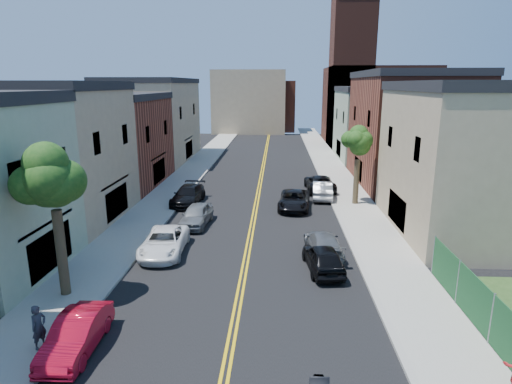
# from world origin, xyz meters

# --- Properties ---
(sidewalk_left) EXTENTS (3.20, 100.00, 0.15)m
(sidewalk_left) POSITION_xyz_m (-7.90, 40.00, 0.07)
(sidewalk_left) COLOR gray
(sidewalk_left) RESTS_ON ground
(sidewalk_right) EXTENTS (3.20, 100.00, 0.15)m
(sidewalk_right) POSITION_xyz_m (7.90, 40.00, 0.07)
(sidewalk_right) COLOR gray
(sidewalk_right) RESTS_ON ground
(curb_left) EXTENTS (0.30, 100.00, 0.15)m
(curb_left) POSITION_xyz_m (-6.15, 40.00, 0.07)
(curb_left) COLOR gray
(curb_left) RESTS_ON ground
(curb_right) EXTENTS (0.30, 100.00, 0.15)m
(curb_right) POSITION_xyz_m (6.15, 40.00, 0.07)
(curb_right) COLOR gray
(curb_right) RESTS_ON ground
(bldg_left_tan_near) EXTENTS (9.00, 10.00, 9.00)m
(bldg_left_tan_near) POSITION_xyz_m (-14.00, 25.00, 4.50)
(bldg_left_tan_near) COLOR #998466
(bldg_left_tan_near) RESTS_ON ground
(bldg_left_brick) EXTENTS (9.00, 12.00, 8.00)m
(bldg_left_brick) POSITION_xyz_m (-14.00, 36.00, 4.00)
(bldg_left_brick) COLOR brown
(bldg_left_brick) RESTS_ON ground
(bldg_left_tan_far) EXTENTS (9.00, 16.00, 9.50)m
(bldg_left_tan_far) POSITION_xyz_m (-14.00, 50.00, 4.75)
(bldg_left_tan_far) COLOR #998466
(bldg_left_tan_far) RESTS_ON ground
(bldg_right_tan) EXTENTS (9.00, 12.00, 9.00)m
(bldg_right_tan) POSITION_xyz_m (14.00, 24.00, 4.50)
(bldg_right_tan) COLOR #998466
(bldg_right_tan) RESTS_ON ground
(bldg_right_brick) EXTENTS (9.00, 14.00, 10.00)m
(bldg_right_brick) POSITION_xyz_m (14.00, 38.00, 5.00)
(bldg_right_brick) COLOR brown
(bldg_right_brick) RESTS_ON ground
(bldg_right_palegrn) EXTENTS (9.00, 12.00, 8.50)m
(bldg_right_palegrn) POSITION_xyz_m (14.00, 52.00, 4.25)
(bldg_right_palegrn) COLOR gray
(bldg_right_palegrn) RESTS_ON ground
(church) EXTENTS (16.20, 14.20, 22.60)m
(church) POSITION_xyz_m (16.33, 67.07, 7.24)
(church) COLOR #4C2319
(church) RESTS_ON ground
(backdrop_left) EXTENTS (14.00, 8.00, 12.00)m
(backdrop_left) POSITION_xyz_m (-4.00, 82.00, 6.00)
(backdrop_left) COLOR #998466
(backdrop_left) RESTS_ON ground
(backdrop_center) EXTENTS (10.00, 8.00, 10.00)m
(backdrop_center) POSITION_xyz_m (0.00, 86.00, 5.00)
(backdrop_center) COLOR brown
(backdrop_center) RESTS_ON ground
(tree_left_mid) EXTENTS (5.20, 5.20, 9.29)m
(tree_left_mid) POSITION_xyz_m (-7.88, 14.01, 6.58)
(tree_left_mid) COLOR #34281A
(tree_left_mid) RESTS_ON sidewalk_left
(tree_right_far) EXTENTS (4.40, 4.40, 8.03)m
(tree_right_far) POSITION_xyz_m (7.92, 30.01, 5.76)
(tree_right_far) COLOR #34281A
(tree_right_far) RESTS_ON sidewalk_right
(red_sedan) EXTENTS (1.52, 4.05, 1.32)m
(red_sedan) POSITION_xyz_m (-5.50, 10.00, 0.66)
(red_sedan) COLOR red
(red_sedan) RESTS_ON ground
(white_pickup) EXTENTS (2.48, 5.01, 1.37)m
(white_pickup) POSITION_xyz_m (-4.72, 19.28, 0.68)
(white_pickup) COLOR white
(white_pickup) RESTS_ON ground
(grey_car_left) EXTENTS (2.05, 4.38, 1.45)m
(grey_car_left) POSITION_xyz_m (-3.83, 24.34, 0.72)
(grey_car_left) COLOR slate
(grey_car_left) RESTS_ON ground
(black_car_left) EXTENTS (2.36, 5.11, 1.45)m
(black_car_left) POSITION_xyz_m (-5.50, 29.73, 0.72)
(black_car_left) COLOR black
(black_car_left) RESTS_ON ground
(grey_car_right) EXTENTS (2.11, 4.61, 1.31)m
(grey_car_right) POSITION_xyz_m (4.32, 19.60, 0.65)
(grey_car_right) COLOR #515558
(grey_car_right) RESTS_ON ground
(black_car_right) EXTENTS (2.14, 4.30, 1.41)m
(black_car_right) POSITION_xyz_m (4.08, 17.39, 0.70)
(black_car_right) COLOR black
(black_car_right) RESTS_ON ground
(silver_car_right) EXTENTS (1.84, 4.62, 1.49)m
(silver_car_right) POSITION_xyz_m (5.46, 31.97, 0.75)
(silver_car_right) COLOR #929499
(silver_car_right) RESTS_ON ground
(dark_car_right_far) EXTENTS (2.67, 5.33, 1.45)m
(dark_car_right_far) POSITION_xyz_m (5.50, 34.59, 0.72)
(dark_car_right_far) COLOR black
(dark_car_right_far) RESTS_ON ground
(black_suv_lane) EXTENTS (2.74, 5.15, 1.38)m
(black_suv_lane) POSITION_xyz_m (3.00, 28.76, 0.69)
(black_suv_lane) COLOR black
(black_suv_lane) RESTS_ON ground
(pedestrian_left) EXTENTS (0.58, 0.70, 1.65)m
(pedestrian_left) POSITION_xyz_m (-6.80, 9.90, 0.98)
(pedestrian_left) COLOR #292A31
(pedestrian_left) RESTS_ON sidewalk_left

